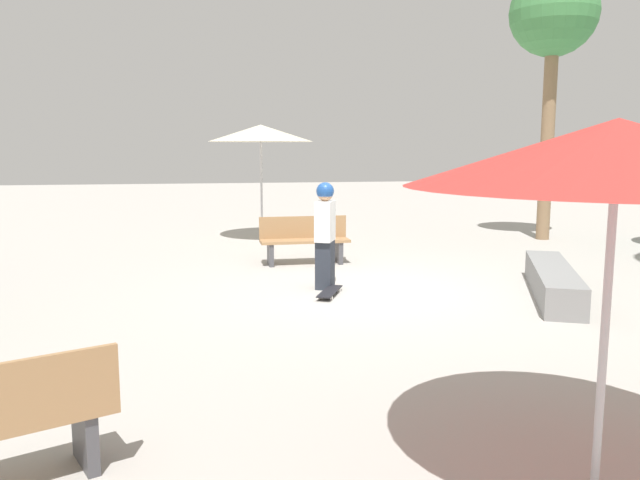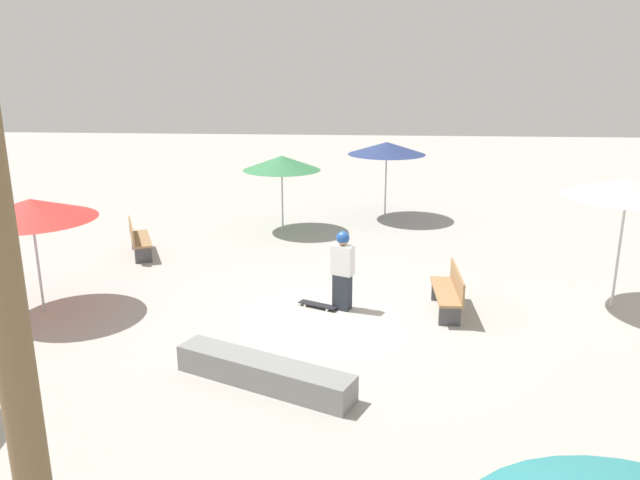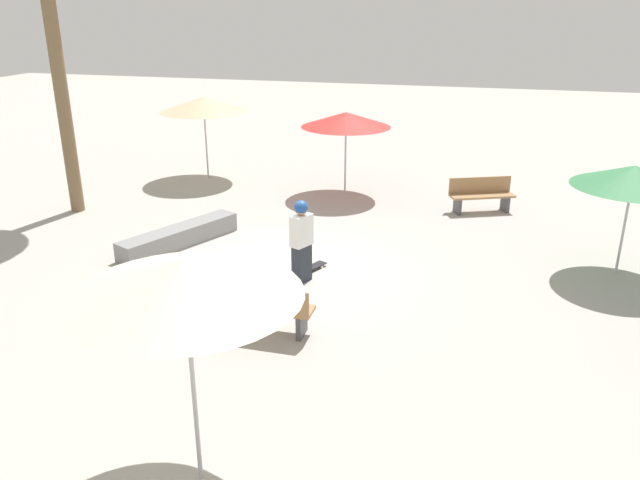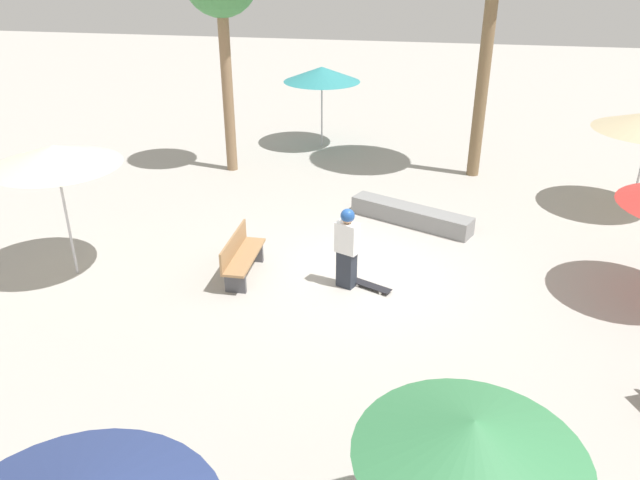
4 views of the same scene
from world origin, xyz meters
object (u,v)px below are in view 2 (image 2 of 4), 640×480
Objects in this scene: skateboard at (318,305)px; shade_umbrella_red at (31,209)px; shade_umbrella_navy at (387,148)px; concrete_ledge at (264,373)px; bench_far at (449,292)px; shade_umbrella_green at (282,163)px; skater_main at (342,268)px; bench_near at (138,239)px; shade_umbrella_cream at (628,187)px.

skateboard is 5.69m from shade_umbrella_red.
concrete_ledge is at bearing 168.80° from shade_umbrella_navy.
shade_umbrella_green is at bearing 34.05° from bench_far.
shade_umbrella_green is (6.30, -3.85, -0.09)m from shade_umbrella_red.
skater_main is 6.06m from bench_near.
bench_far is at bearing -156.71° from skater_main.
bench_far is (-3.12, -7.24, 0.00)m from bench_near.
skater_main is 5.93m from shade_umbrella_red.
shade_umbrella_cream is at bearing 51.92° from bench_near.
bench_far is at bearing -86.28° from shade_umbrella_red.
skater_main is at bearing 94.80° from shade_umbrella_cream.
bench_near is at bearing -9.34° from shade_umbrella_red.
skater_main is 1.95× the size of skateboard.
bench_near is 4.01m from shade_umbrella_red.
skater_main is 3.32m from concrete_ledge.
concrete_ledge is at bearing 119.03° from shade_umbrella_cream.
shade_umbrella_red is at bearing 95.03° from shade_umbrella_cream.
shade_umbrella_cream is (0.46, -3.24, 1.99)m from bench_far.
bench_near reaches higher than skateboard.
concrete_ledge is at bearing 134.07° from bench_far.
skater_main is 2.10m from bench_far.
shade_umbrella_cream is (-2.65, -10.48, 1.99)m from bench_near.
shade_umbrella_navy is at bearing 100.89° from bench_near.
concrete_ledge is 1.09× the size of shade_umbrella_cream.
skateboard is at bearing -10.51° from concrete_ledge.
skateboard is 6.24m from shade_umbrella_cream.
shade_umbrella_green is at bearing 53.59° from shade_umbrella_cream.
shade_umbrella_red is at bearing 61.71° from concrete_ledge.
bench_near is 1.02× the size of bench_far.
bench_near is 0.69× the size of shade_umbrella_red.
skateboard is 0.49× the size of bench_near.
shade_umbrella_cream is at bearing -84.97° from shade_umbrella_red.
shade_umbrella_red reaches higher than skater_main.
bench_far reaches higher than concrete_ledge.
shade_umbrella_navy is at bearing -74.00° from skater_main.
skater_main is 0.96× the size of bench_near.
shade_umbrella_red reaches higher than concrete_ledge.
shade_umbrella_navy is 1.07× the size of shade_umbrella_green.
shade_umbrella_cream is 8.17m from shade_umbrella_navy.
shade_umbrella_green is (-1.64, 2.96, -0.22)m from shade_umbrella_navy.
bench_near is at bearing 129.40° from shade_umbrella_green.
shade_umbrella_red is (-0.53, 5.78, 1.18)m from skater_main.
shade_umbrella_green is at bearing -47.63° from skater_main.
shade_umbrella_navy reaches higher than concrete_ledge.
skater_main is 6.18m from shade_umbrella_green.
bench_far is at bearing -45.45° from concrete_ledge.
shade_umbrella_red is 11.12m from shade_umbrella_cream.
concrete_ledge reaches higher than skateboard.
bench_far is 3.83m from shade_umbrella_cream.
shade_umbrella_cream is 1.20× the size of shade_umbrella_green.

